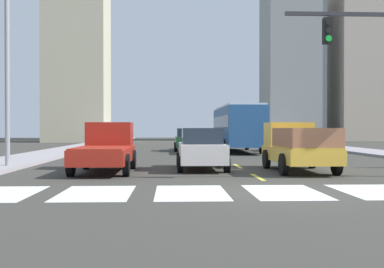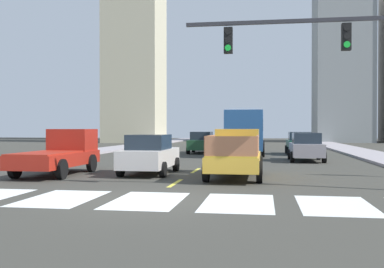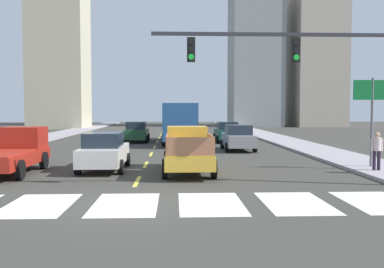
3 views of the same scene
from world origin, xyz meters
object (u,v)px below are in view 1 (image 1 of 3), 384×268
Objects in this scene: pickup_stakebed at (296,147)px; sedan_mid at (288,140)px; pickup_dark at (106,148)px; sedan_near_left at (187,140)px; streetlight_left at (11,51)px; sedan_far at (201,149)px; city_bus at (237,125)px; sedan_near_right at (315,142)px.

sedan_mid is at bearing 78.91° from pickup_stakebed.
pickup_dark is 1.18× the size of sedan_near_left.
streetlight_left is (-4.14, 1.33, 4.05)m from pickup_dark.
sedan_far is 17.88m from sedan_mid.
sedan_near_right is (3.85, -6.38, -1.09)m from city_bus.
city_bus is 2.45× the size of sedan_far.
streetlight_left is at bearing 174.33° from sedan_far.
sedan_mid is 22.32m from streetlight_left.
streetlight_left reaches higher than city_bus.
pickup_dark is 0.58× the size of streetlight_left.
sedan_near_left is at bearing 89.54° from sedan_far.
city_bus is at bearing 76.35° from sedan_far.
pickup_dark reaches higher than sedan_near_right.
sedan_mid is at bearing -4.30° from sedan_near_left.
streetlight_left is (-7.97, 0.73, 4.11)m from sedan_far.
sedan_far is at bearing -5.27° from streetlight_left.
pickup_stakebed is at bearing -110.83° from sedan_near_right.
sedan_far is at bearing -90.06° from sedan_near_left.
sedan_mid is at bearing 53.60° from pickup_dark.
pickup_stakebed is at bearing -8.96° from sedan_far.
sedan_near_right is at bearing 70.73° from pickup_stakebed.
city_bus is 4.22m from sedan_mid.
city_bus reaches higher than sedan_near_left.
sedan_near_right is (11.30, 9.59, -0.06)m from pickup_dark.
sedan_mid is at bearing 12.11° from city_bus.
pickup_stakebed is at bearing -105.65° from sedan_mid.
streetlight_left is at bearing -116.49° from sedan_near_left.
pickup_dark is at bearing -102.49° from sedan_near_left.
sedan_near_left and sedan_far have the same top height.
streetlight_left is (-15.44, -8.26, 4.11)m from sedan_near_right.
sedan_near_left is 1.00× the size of sedan_mid.
sedan_near_left is 18.36m from streetlight_left.
sedan_far is 1.00× the size of sedan_near_right.
sedan_near_left and sedan_near_right have the same top height.
streetlight_left is (-11.76, 1.31, 4.03)m from pickup_stakebed.
sedan_near_left is at bearing 104.05° from pickup_stakebed.
sedan_near_left is at bearing 63.50° from streetlight_left.
city_bus reaches higher than sedan_near_right.
sedan_mid is (0.14, 7.19, 0.00)m from sedan_near_right.
pickup_dark is 5.94m from streetlight_left.
sedan_near_left is 1.00× the size of sedan_far.
sedan_near_left is (-3.60, 1.38, -1.09)m from city_bus.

